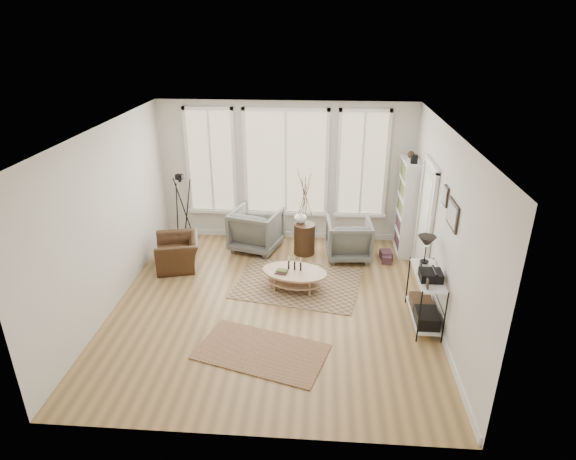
# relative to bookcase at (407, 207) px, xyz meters

# --- Properties ---
(room) EXTENTS (5.50, 5.54, 2.90)m
(room) POSITION_rel_bookcase_xyz_m (-2.42, -2.20, 0.47)
(room) COLOR #A77F4B
(room) RESTS_ON ground
(bay_window) EXTENTS (4.14, 0.12, 2.24)m
(bay_window) POSITION_rel_bookcase_xyz_m (-2.44, 0.49, 0.65)
(bay_window) COLOR #CEBE7D
(bay_window) RESTS_ON ground
(door) EXTENTS (0.09, 1.06, 2.22)m
(door) POSITION_rel_bookcase_xyz_m (0.13, -1.08, 0.17)
(door) COLOR silver
(door) RESTS_ON ground
(bookcase) EXTENTS (0.31, 0.85, 2.06)m
(bookcase) POSITION_rel_bookcase_xyz_m (0.00, 0.00, 0.00)
(bookcase) COLOR white
(bookcase) RESTS_ON ground
(low_shelf) EXTENTS (0.38, 1.08, 1.30)m
(low_shelf) POSITION_rel_bookcase_xyz_m (-0.06, -2.52, -0.44)
(low_shelf) COLOR white
(low_shelf) RESTS_ON ground
(wall_art) EXTENTS (0.04, 0.88, 0.44)m
(wall_art) POSITION_rel_bookcase_xyz_m (0.14, -2.49, 0.92)
(wall_art) COLOR black
(wall_art) RESTS_ON ground
(rug_main) EXTENTS (2.38, 1.95, 0.01)m
(rug_main) POSITION_rel_bookcase_xyz_m (-2.06, -1.50, -0.95)
(rug_main) COLOR brown
(rug_main) RESTS_ON ground
(rug_runner) EXTENTS (2.01, 1.47, 0.01)m
(rug_runner) POSITION_rel_bookcase_xyz_m (-2.48, -3.47, -0.94)
(rug_runner) COLOR brown
(rug_runner) RESTS_ON ground
(coffee_table) EXTENTS (1.24, 0.92, 0.52)m
(coffee_table) POSITION_rel_bookcase_xyz_m (-2.12, -1.69, -0.68)
(coffee_table) COLOR tan
(coffee_table) RESTS_ON ground
(armchair_left) EXTENTS (1.14, 1.15, 0.86)m
(armchair_left) POSITION_rel_bookcase_xyz_m (-2.99, -0.12, -0.53)
(armchair_left) COLOR slate
(armchair_left) RESTS_ON ground
(armchair_right) EXTENTS (0.90, 0.93, 0.79)m
(armchair_right) POSITION_rel_bookcase_xyz_m (-1.13, -0.39, -0.56)
(armchair_right) COLOR slate
(armchair_right) RESTS_ON ground
(side_table) EXTENTS (0.42, 0.42, 1.77)m
(side_table) POSITION_rel_bookcase_xyz_m (-2.01, -0.26, -0.10)
(side_table) COLOR #3D2413
(side_table) RESTS_ON ground
(vase) EXTENTS (0.25, 0.25, 0.26)m
(vase) POSITION_rel_bookcase_xyz_m (-2.10, -0.19, -0.20)
(vase) COLOR silver
(vase) RESTS_ON side_table
(accent_chair) EXTENTS (1.08, 1.00, 0.59)m
(accent_chair) POSITION_rel_bookcase_xyz_m (-4.38, -1.00, -0.66)
(accent_chair) COLOR #3D2413
(accent_chair) RESTS_ON ground
(tripod_camera) EXTENTS (0.53, 0.53, 1.51)m
(tripod_camera) POSITION_rel_bookcase_xyz_m (-4.54, 0.04, -0.26)
(tripod_camera) COLOR black
(tripod_camera) RESTS_ON ground
(book_stack_near) EXTENTS (0.24, 0.29, 0.17)m
(book_stack_near) POSITION_rel_bookcase_xyz_m (-0.39, -0.42, -0.87)
(book_stack_near) COLOR maroon
(book_stack_near) RESTS_ON ground
(book_stack_far) EXTENTS (0.22, 0.26, 0.15)m
(book_stack_far) POSITION_rel_bookcase_xyz_m (-0.39, -0.56, -0.88)
(book_stack_far) COLOR maroon
(book_stack_far) RESTS_ON ground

